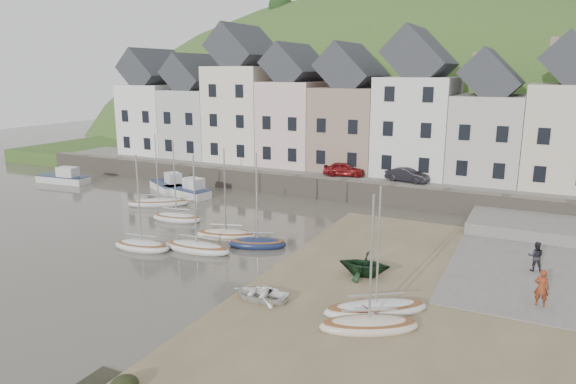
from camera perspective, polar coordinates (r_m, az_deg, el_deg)
The scene contains 26 objects.
ground at distance 31.05m, azimuth -4.95°, elevation -7.67°, with size 160.00×160.00×0.00m, color #4D493D.
quay_land at distance 59.64m, azimuth 11.14°, elevation 2.98°, with size 90.00×30.00×1.50m, color #385923.
quay_street at distance 48.66m, azimuth 7.58°, elevation 1.81°, with size 70.00×7.00×0.10m, color slate.
seawall at distance 45.56m, azimuth 6.13°, elevation 0.24°, with size 70.00×1.20×1.80m, color slate.
beach at distance 27.40m, azimuth 15.55°, elevation -10.98°, with size 18.00×26.00×0.06m, color brown.
slipway at distance 34.54m, azimuth 24.70°, elevation -6.59°, with size 8.00×18.00×0.12m, color slate.
hillside at distance 91.82m, azimuth 12.26°, elevation -5.59°, with size 134.40×84.00×84.00m.
townhouse_terrace at distance 50.71m, azimuth 10.98°, elevation 8.73°, with size 61.05×8.00×13.93m.
sailboat_0 at distance 44.84m, azimuth -14.04°, elevation -1.13°, with size 5.10×4.04×6.32m.
sailboat_1 at distance 39.97m, azimuth -12.16°, elevation -2.75°, with size 4.16×2.11×6.32m.
sailboat_2 at distance 35.34m, azimuth -6.82°, elevation -4.65°, with size 4.38×2.64×6.32m.
sailboat_3 at distance 34.17m, azimuth -15.78°, elevation -5.69°, with size 4.02×2.02×6.32m.
sailboat_4 at distance 33.10m, azimuth -9.99°, elevation -6.01°, with size 4.73×1.86×6.32m.
sailboat_5 at distance 33.46m, azimuth -3.39°, elevation -5.60°, with size 4.05×2.79×6.32m.
sailboat_6 at distance 25.01m, azimuth 9.64°, elevation -12.50°, with size 4.96×4.14×6.32m.
sailboat_7 at distance 23.49m, azimuth 8.88°, elevation -14.24°, with size 4.56×3.43×6.32m.
motorboat_0 at distance 50.19m, azimuth -13.07°, elevation 0.80°, with size 4.74×3.78×1.70m.
motorboat_1 at distance 56.85m, azimuth -23.40°, elevation 1.48°, with size 5.72×2.25×1.70m.
motorboat_2 at distance 47.54m, azimuth -10.92°, elevation 0.23°, with size 5.24×2.91×1.70m.
rowboat_white at distance 25.97m, azimuth -3.04°, elevation -11.07°, with size 2.06×2.88×0.60m, color white.
rowboat_green at distance 28.81m, azimuth 8.41°, elevation -7.78°, with size 2.38×2.76×1.45m, color black.
rowboat_red at distance 24.77m, azimuth 8.03°, elevation -12.45°, with size 2.04×2.85×0.59m, color maroon.
person_red at distance 27.64m, azimuth 26.12°, elevation -9.43°, with size 0.66×0.43×1.81m, color maroon.
person_dark at distance 32.13m, azimuth 25.60°, elevation -6.40°, with size 0.82×0.64×1.70m, color #242328.
car_left at distance 47.91m, azimuth 6.17°, elevation 2.51°, with size 1.51×3.76×1.28m, color maroon.
car_right at distance 46.28m, azimuth 12.96°, elevation 1.84°, with size 1.29×3.70×1.22m, color black.
Camera 1 is at (15.18, -24.76, 10.99)m, focal length 32.32 mm.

